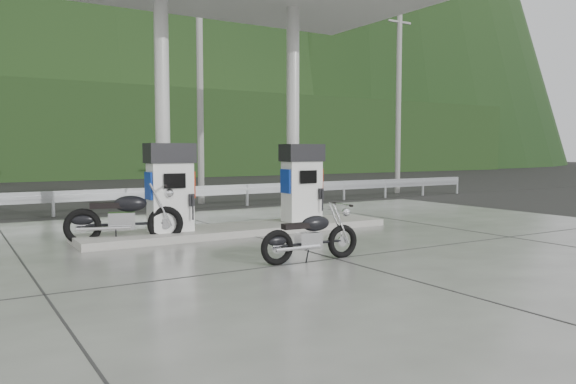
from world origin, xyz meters
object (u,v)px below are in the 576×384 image
gas_pump_left (170,188)px  gas_pump_right (302,183)px  motorcycle_right (311,237)px  motorcycle_left (125,217)px

gas_pump_left → gas_pump_right: same height
gas_pump_right → motorcycle_right: size_ratio=1.06×
motorcycle_left → motorcycle_right: (2.09, -3.42, -0.10)m
gas_pump_left → gas_pump_right: (3.20, 0.00, 0.00)m
gas_pump_right → motorcycle_right: 4.07m
gas_pump_left → gas_pump_right: bearing=0.0°
gas_pump_right → motorcycle_left: 4.18m
gas_pump_left → motorcycle_right: bearing=-71.7°
gas_pump_left → motorcycle_right: 3.69m
motorcycle_left → gas_pump_right: bearing=15.4°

